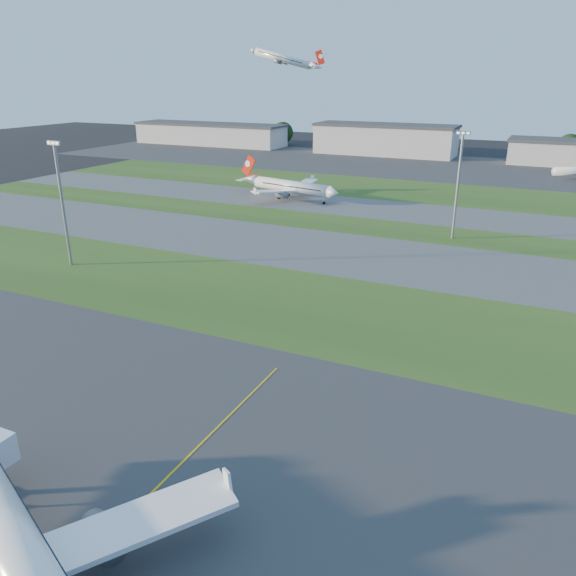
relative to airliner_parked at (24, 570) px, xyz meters
The scene contains 20 objects.
ground 13.45m from the airliner_parked, 114.07° to the left, with size 700.00×700.00×0.00m, color black.
apron_near 13.45m from the airliner_parked, 114.07° to the left, with size 300.00×70.00×0.01m, color #333335.
grass_strip_a 63.98m from the airliner_parked, 94.67° to the left, with size 300.00×34.00×0.01m, color #284B19.
taxiway_a 96.86m from the airliner_parked, 93.08° to the left, with size 300.00×32.00×0.01m, color #515154.
grass_strip_b 121.81m from the airliner_parked, 92.44° to the left, with size 300.00×18.00×0.01m, color #284B19.
taxiway_b 143.78m from the airliner_parked, 92.07° to the left, with size 300.00×26.00×0.01m, color #515154.
grass_strip_c 176.75m from the airliner_parked, 91.68° to the left, with size 300.00×40.00×0.01m, color #284B19.
apron_far 236.72m from the airliner_parked, 91.26° to the left, with size 400.00×80.00×0.01m, color #333335.
yellow_line 12.41m from the airliner_parked, 90.95° to the left, with size 0.25×60.00×0.02m, color gold.
airliner_parked is the anchor object (origin of this frame).
airliner_taxiing 152.99m from the airliner_parked, 107.72° to the left, with size 36.23×30.39×11.47m.
airliner_departing 239.10m from the airliner_parked, 111.12° to the left, with size 31.45×26.45×9.89m.
light_mast_west 88.21m from the airliner_parked, 133.41° to the left, with size 3.20×0.70×25.80m.
light_mast_centre 120.48m from the airliner_parked, 85.31° to the left, with size 3.20×0.70×25.80m.
hangar_far_west 308.50m from the airliner_parked, 120.20° to the left, with size 91.80×23.00×12.20m.
hangar_west 271.32m from the airliner_parked, 100.66° to the left, with size 71.40×23.00×15.20m.
tree_far_west 341.02m from the airliner_parked, 124.92° to the left, with size 11.00×11.00×12.00m.
tree_west 304.28m from the airliner_parked, 112.25° to the left, with size 12.10×12.10×13.20m.
tree_mid_west 278.77m from the airliner_parked, 95.18° to the left, with size 9.90×9.90×10.80m.
tree_mid_east 282.78m from the airliner_parked, 82.93° to the left, with size 11.55×11.55×12.60m.
Camera 1 is at (35.58, -31.23, 37.83)m, focal length 35.00 mm.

